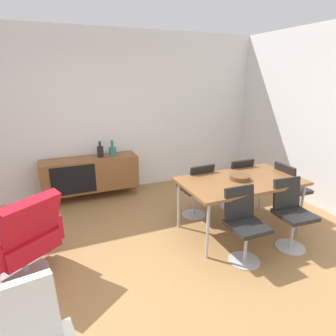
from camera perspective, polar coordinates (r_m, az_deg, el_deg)
ground_plane at (r=3.28m, az=-5.14°, el=-20.57°), size 8.32×8.32×0.00m
wall_back at (r=5.15m, az=-14.83°, el=10.32°), size 6.80×0.12×2.80m
sideboard at (r=5.04m, az=-15.36°, el=-1.12°), size 1.60×0.45×0.72m
vase_cobalt at (r=4.97m, az=-13.47°, el=3.29°), size 0.11×0.11×0.27m
vase_sculptural_dark at (r=5.01m, az=-11.12°, el=3.43°), size 0.13×0.13×0.27m
dining_table at (r=3.86m, az=14.44°, el=-2.90°), size 1.60×0.90×0.74m
wooden_bowl_on_table at (r=3.84m, az=14.25°, el=-1.87°), size 0.26×0.26×0.06m
dining_chair_back_right at (r=4.55m, az=13.49°, el=-2.65°), size 0.42×0.44×0.86m
dining_chair_front_left at (r=3.36m, az=15.11°, el=-10.54°), size 0.41×0.43×0.86m
dining_chair_front_right at (r=3.80m, az=23.61°, el=-7.99°), size 0.43×0.45×0.86m
dining_chair_far_end at (r=4.52m, az=23.26°, el=-3.86°), size 0.43×0.41×0.86m
dining_chair_back_left at (r=4.20m, az=5.80°, el=-4.03°), size 0.42×0.44×0.86m
lounge_chair_red at (r=3.35m, az=-27.23°, el=-12.16°), size 0.90×0.89×0.95m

